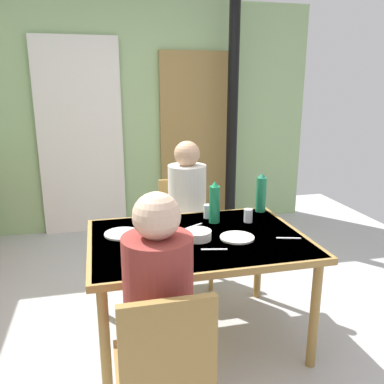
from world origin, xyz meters
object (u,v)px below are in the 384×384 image
(water_bottle_green_far, at_px, (215,203))
(chair_near_diner, at_px, (164,367))
(serving_bowl_center, at_px, (198,235))
(dining_table, at_px, (198,247))
(person_near_diner, at_px, (158,290))
(chair_far_diner, at_px, (184,225))
(person_far_diner, at_px, (188,197))
(water_bottle_green_near, at_px, (261,193))

(water_bottle_green_far, bearing_deg, chair_near_diner, -116.48)
(chair_near_diner, distance_m, serving_bowl_center, 0.91)
(dining_table, bearing_deg, serving_bowl_center, -105.45)
(dining_table, distance_m, person_near_diner, 0.80)
(dining_table, xyz_separation_m, person_near_diner, (-0.36, -0.70, 0.13))
(dining_table, xyz_separation_m, chair_near_diner, (-0.36, -0.84, -0.15))
(chair_far_diner, height_order, serving_bowl_center, chair_far_diner)
(dining_table, xyz_separation_m, water_bottle_green_far, (0.18, 0.24, 0.20))
(person_far_diner, relative_size, water_bottle_green_far, 2.66)
(dining_table, relative_size, serving_bowl_center, 7.84)
(person_far_diner, distance_m, serving_bowl_center, 0.74)
(dining_table, relative_size, water_bottle_green_near, 4.54)
(person_far_diner, bearing_deg, chair_far_diner, -90.00)
(chair_near_diner, relative_size, chair_far_diner, 1.00)
(dining_table, relative_size, water_bottle_green_far, 4.60)
(person_near_diner, relative_size, person_far_diner, 1.00)
(person_far_diner, relative_size, water_bottle_green_near, 2.63)
(person_near_diner, bearing_deg, person_far_diner, 72.04)
(chair_near_diner, distance_m, person_near_diner, 0.31)
(serving_bowl_center, bearing_deg, water_bottle_green_near, 35.66)
(dining_table, height_order, person_near_diner, person_near_diner)
(person_near_diner, height_order, serving_bowl_center, person_near_diner)
(serving_bowl_center, bearing_deg, chair_near_diner, -113.40)
(dining_table, bearing_deg, person_near_diner, -117.01)
(water_bottle_green_near, distance_m, water_bottle_green_far, 0.43)
(person_near_diner, distance_m, serving_bowl_center, 0.75)
(chair_far_diner, relative_size, person_far_diner, 1.13)
(person_far_diner, bearing_deg, water_bottle_green_near, 147.69)
(person_far_diner, distance_m, water_bottle_green_near, 0.58)
(chair_near_diner, bearing_deg, person_far_diner, 73.54)
(chair_near_diner, height_order, serving_bowl_center, chair_near_diner)
(person_far_diner, relative_size, serving_bowl_center, 4.53)
(chair_near_diner, relative_size, water_bottle_green_near, 2.97)
(person_near_diner, xyz_separation_m, serving_bowl_center, (0.35, 0.67, -0.03))
(person_far_diner, bearing_deg, water_bottle_green_far, 100.08)
(water_bottle_green_near, bearing_deg, water_bottle_green_far, -159.20)
(chair_far_diner, bearing_deg, person_near_diner, 73.54)
(dining_table, distance_m, serving_bowl_center, 0.10)
(water_bottle_green_near, bearing_deg, serving_bowl_center, -144.34)
(chair_near_diner, relative_size, serving_bowl_center, 5.12)
(serving_bowl_center, bearing_deg, person_near_diner, -117.52)
(chair_far_diner, bearing_deg, water_bottle_green_far, 97.81)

